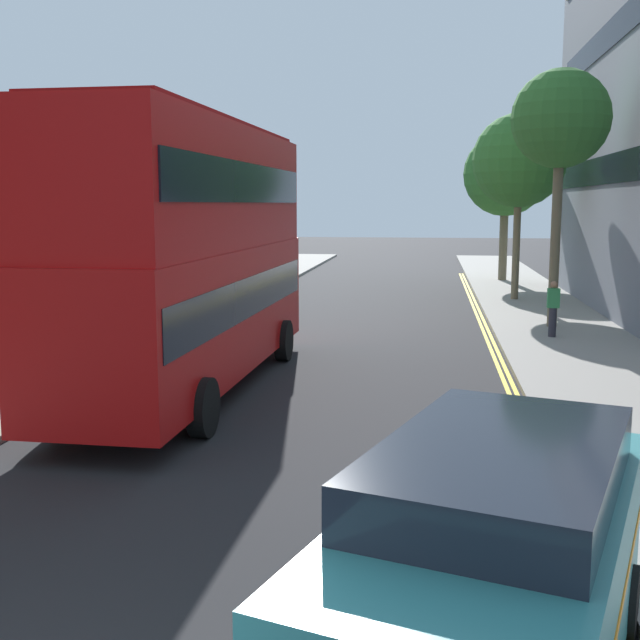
{
  "coord_description": "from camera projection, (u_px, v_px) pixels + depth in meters",
  "views": [
    {
      "loc": [
        2.52,
        -3.43,
        3.97
      ],
      "look_at": [
        0.5,
        11.0,
        1.8
      ],
      "focal_mm": 43.99,
      "sensor_mm": 36.0,
      "label": 1
    }
  ],
  "objects": [
    {
      "name": "street_tree_mid",
      "position": [
        506.0,
        175.0,
        38.96
      ],
      "size": [
        4.17,
        4.17,
        7.37
      ],
      "color": "#6B6047",
      "rests_on": "sidewalk_right"
    },
    {
      "name": "sidewalk_right",
      "position": [
        592.0,
        365.0,
        19.06
      ],
      "size": [
        4.0,
        80.0,
        0.14
      ],
      "primitive_type": "cube",
      "color": "gray",
      "rests_on": "ground"
    },
    {
      "name": "taxi_minivan",
      "position": [
        490.0,
        579.0,
        6.11
      ],
      "size": [
        3.23,
        5.15,
        2.12
      ],
      "color": "teal",
      "rests_on": "ground"
    },
    {
      "name": "pedestrian_far",
      "position": [
        553.0,
        308.0,
        22.63
      ],
      "size": [
        0.34,
        0.22,
        1.62
      ],
      "color": "#2D2D38",
      "rests_on": "sidewalk_right"
    },
    {
      "name": "sidewalk_left",
      "position": [
        86.0,
        351.0,
        20.84
      ],
      "size": [
        4.0,
        80.0,
        0.14
      ],
      "primitive_type": "cube",
      "color": "gray",
      "rests_on": "ground"
    },
    {
      "name": "double_decker_bus_away",
      "position": [
        192.0,
        249.0,
        16.47
      ],
      "size": [
        2.97,
        10.86,
        5.64
      ],
      "color": "#B20F0F",
      "rests_on": "ground"
    },
    {
      "name": "street_tree_near",
      "position": [
        561.0,
        121.0,
        23.72
      ],
      "size": [
        2.99,
        2.99,
        7.87
      ],
      "color": "#6B6047",
      "rests_on": "sidewalk_right"
    },
    {
      "name": "kerb_line_inner",
      "position": [
        505.0,
        384.0,
        17.42
      ],
      "size": [
        0.1,
        56.0,
        0.01
      ],
      "primitive_type": "cube",
      "color": "yellow",
      "rests_on": "ground"
    },
    {
      "name": "street_tree_far",
      "position": [
        519.0,
        161.0,
        30.97
      ],
      "size": [
        3.71,
        3.71,
        7.38
      ],
      "color": "#6B6047",
      "rests_on": "sidewalk_right"
    },
    {
      "name": "kerb_line_outer",
      "position": [
        512.0,
        384.0,
        17.4
      ],
      "size": [
        0.1,
        56.0,
        0.01
      ],
      "primitive_type": "cube",
      "color": "yellow",
      "rests_on": "ground"
    }
  ]
}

